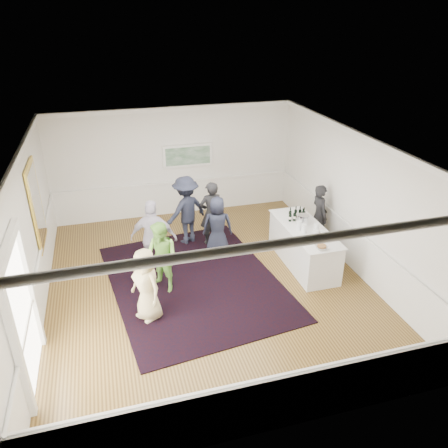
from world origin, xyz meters
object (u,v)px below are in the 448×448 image
object	(u,v)px
guest_tan	(146,285)
guest_dark_a	(186,210)
guest_lilac	(154,238)
nut_bowl	(322,247)
guest_green	(162,258)
ice_bucket	(303,220)
bartender	(319,216)
serving_table	(303,246)
guest_dark_b	(211,214)
guest_navy	(218,226)

from	to	relation	value
guest_tan	guest_dark_a	distance (m)	3.23
guest_lilac	nut_bowl	bearing A→B (deg)	174.72
guest_green	ice_bucket	distance (m)	3.49
bartender	guest_tan	bearing A→B (deg)	111.56
nut_bowl	ice_bucket	bearing A→B (deg)	84.40
bartender	serving_table	bearing A→B (deg)	135.06
ice_bucket	serving_table	bearing A→B (deg)	-99.54
serving_table	guest_dark_b	world-z (taller)	guest_dark_b
serving_table	guest_navy	distance (m)	2.15
bartender	guest_dark_b	distance (m)	2.77
serving_table	bartender	xyz separation A→B (m)	(0.77, 0.78, 0.35)
guest_tan	guest_navy	size ratio (longest dim) A/B	1.01
guest_lilac	guest_dark_a	world-z (taller)	guest_dark_a
guest_lilac	guest_green	bearing A→B (deg)	114.18
ice_bucket	guest_navy	bearing A→B (deg)	155.39
guest_green	serving_table	bearing A→B (deg)	55.05
guest_navy	ice_bucket	distance (m)	2.10
serving_table	bartender	distance (m)	1.15
guest_lilac	guest_dark_a	distance (m)	1.64
serving_table	nut_bowl	world-z (taller)	nut_bowl
serving_table	guest_dark_b	bearing A→B (deg)	139.67
guest_green	ice_bucket	xyz separation A→B (m)	(3.46, 0.37, 0.28)
serving_table	guest_lilac	xyz separation A→B (m)	(-3.49, 0.56, 0.43)
ice_bucket	guest_dark_b	bearing A→B (deg)	143.64
guest_lilac	guest_dark_b	xyz separation A→B (m)	(1.61, 1.03, -0.05)
guest_dark_a	guest_lilac	bearing A→B (deg)	26.85
bartender	guest_tan	xyz separation A→B (m)	(-4.63, -1.85, -0.06)
guest_lilac	nut_bowl	size ratio (longest dim) A/B	6.49
guest_dark_a	guest_navy	xyz separation A→B (m)	(0.63, -0.80, -0.16)
guest_green	guest_dark_a	bearing A→B (deg)	117.10
serving_table	bartender	bearing A→B (deg)	45.26
serving_table	guest_green	world-z (taller)	guest_green
serving_table	guest_tan	distance (m)	4.01
guest_tan	guest_dark_b	world-z (taller)	guest_dark_b
guest_tan	guest_dark_a	bearing A→B (deg)	124.02
guest_tan	guest_dark_a	size ratio (longest dim) A/B	0.84
guest_dark_b	ice_bucket	world-z (taller)	guest_dark_b
guest_tan	ice_bucket	size ratio (longest dim) A/B	5.93
guest_dark_a	bartender	bearing A→B (deg)	136.64
guest_green	guest_dark_b	world-z (taller)	guest_dark_b
bartender	guest_lilac	distance (m)	4.27
bartender	guest_green	size ratio (longest dim) A/B	1.04
ice_bucket	guest_lilac	bearing A→B (deg)	173.99
guest_lilac	guest_navy	bearing A→B (deg)	-143.88
serving_table	guest_tan	xyz separation A→B (m)	(-3.86, -1.07, 0.28)
bartender	nut_bowl	bearing A→B (deg)	154.04
guest_tan	guest_navy	world-z (taller)	guest_tan
guest_green	guest_lilac	world-z (taller)	guest_lilac
guest_dark_a	nut_bowl	distance (m)	3.72
guest_dark_b	guest_green	bearing A→B (deg)	44.75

